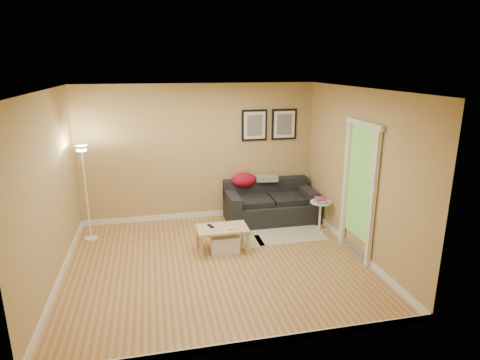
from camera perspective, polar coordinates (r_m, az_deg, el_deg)
The scene contains 25 objects.
floor at distance 6.34m, azimuth -3.28°, elevation -11.56°, with size 4.50×4.50×0.00m, color tan.
ceiling at distance 5.63m, azimuth -3.70°, elevation 12.59°, with size 4.50×4.50×0.00m, color white.
wall_back at distance 7.78m, azimuth -5.79°, elevation 3.82°, with size 4.50×4.50×0.00m, color tan.
wall_front at distance 4.01m, azimuth 1.05°, elevation -8.04°, with size 4.50×4.50×0.00m, color tan.
wall_left at distance 5.96m, azimuth -25.37°, elevation -1.48°, with size 4.00×4.00×0.00m, color tan.
wall_right at distance 6.57m, azimuth 16.28°, elevation 0.97°, with size 4.00×4.00×0.00m, color tan.
baseboard_back at distance 8.13m, azimuth -5.54°, elevation -4.84°, with size 4.50×0.02×0.10m, color white.
baseboard_front at distance 4.67m, azimuth 0.94°, elevation -22.14°, with size 4.50×0.02×0.10m, color white.
baseboard_left at distance 6.41m, azimuth -23.93°, elevation -12.20°, with size 0.02×4.00×0.10m, color white.
baseboard_right at distance 6.99m, azimuth 15.40°, elevation -8.98°, with size 0.02×4.00×0.10m, color white.
sofa at distance 7.84m, azimuth 4.29°, elevation -3.08°, with size 1.70×0.90×0.75m, color black, non-canonical shape.
red_throw at distance 7.85m, azimuth 0.51°, elevation 0.02°, with size 0.48×0.36×0.28m, color #AB0F35, non-canonical shape.
plaid_throw at distance 7.96m, azimuth 3.79°, elevation 0.28°, with size 0.42×0.26×0.10m, color #CAB976, non-canonical shape.
framed_print_left at distance 7.86m, azimuth 2.04°, elevation 7.72°, with size 0.50×0.04×0.60m, color black, non-canonical shape.
framed_print_right at distance 8.03m, azimuth 6.23°, elevation 7.81°, with size 0.50×0.04×0.60m, color black, non-canonical shape.
area_rug at distance 7.38m, azimuth 6.73°, elevation -7.47°, with size 1.25×0.85×0.01m, color #B9AF92.
green_runner at distance 6.97m, azimuth 0.35°, elevation -8.83°, with size 0.70×0.50×0.01m, color #668C4C.
coffee_table at distance 6.63m, azimuth -2.49°, elevation -8.32°, with size 0.81×0.50×0.41m, color tan, non-canonical shape.
remote_control at distance 6.59m, azimuth -4.17°, elevation -6.48°, with size 0.05×0.16×0.02m, color black.
tape_roll at distance 6.45m, azimuth -1.21°, elevation -6.92°, with size 0.07×0.07×0.03m, color yellow.
storage_bin at distance 6.63m, azimuth -2.21°, elevation -8.86°, with size 0.47×0.35×0.29m, color white, non-canonical shape.
side_table at distance 7.47m, azimuth 11.19°, elevation -5.07°, with size 0.37×0.37×0.57m, color white, non-canonical shape.
book_stack at distance 7.35m, azimuth 11.32°, elevation -2.77°, with size 0.18×0.24×0.08m, color teal, non-canonical shape.
floor_lamp at distance 7.31m, azimuth -20.81°, elevation -2.13°, with size 0.22×0.22×1.67m, color white, non-canonical shape.
doorway at distance 6.50m, azimuth 16.32°, elevation -1.73°, with size 0.12×1.01×2.13m, color white, non-canonical shape.
Camera 1 is at (-0.85, -5.56, 2.93)m, focal length 30.28 mm.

